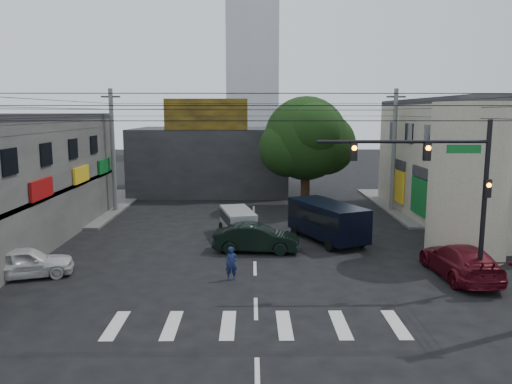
{
  "coord_description": "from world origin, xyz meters",
  "views": [
    {
      "loc": [
        -0.15,
        -21.25,
        7.49
      ],
      "look_at": [
        0.07,
        4.0,
        3.43
      ],
      "focal_mm": 35.0,
      "sensor_mm": 36.0,
      "label": 1
    }
  ],
  "objects_px": {
    "utility_pole_far_left": "(113,151)",
    "traffic_officer": "(232,264)",
    "dark_sedan": "(257,238)",
    "navy_van": "(327,222)",
    "traffic_gantry": "(446,177)",
    "street_tree": "(306,139)",
    "white_compact": "(25,262)",
    "utility_pole_far_right": "(394,151)",
    "maroon_sedan": "(460,261)",
    "silver_minivan": "(238,223)"
  },
  "relations": [
    {
      "from": "white_compact",
      "to": "traffic_officer",
      "type": "bearing_deg",
      "value": -110.45
    },
    {
      "from": "dark_sedan",
      "to": "white_compact",
      "type": "xyz_separation_m",
      "value": [
        -10.6,
        -4.19,
        -0.04
      ]
    },
    {
      "from": "navy_van",
      "to": "traffic_officer",
      "type": "distance_m",
      "value": 8.63
    },
    {
      "from": "white_compact",
      "to": "silver_minivan",
      "type": "xyz_separation_m",
      "value": [
        9.5,
        7.57,
        0.11
      ]
    },
    {
      "from": "street_tree",
      "to": "utility_pole_far_left",
      "type": "height_order",
      "value": "utility_pole_far_left"
    },
    {
      "from": "street_tree",
      "to": "utility_pole_far_left",
      "type": "relative_size",
      "value": 0.95
    },
    {
      "from": "utility_pole_far_left",
      "to": "white_compact",
      "type": "height_order",
      "value": "utility_pole_far_left"
    },
    {
      "from": "maroon_sedan",
      "to": "navy_van",
      "type": "bearing_deg",
      "value": -54.72
    },
    {
      "from": "traffic_gantry",
      "to": "utility_pole_far_left",
      "type": "distance_m",
      "value": 25.0
    },
    {
      "from": "dark_sedan",
      "to": "utility_pole_far_right",
      "type": "bearing_deg",
      "value": -37.57
    },
    {
      "from": "dark_sedan",
      "to": "white_compact",
      "type": "bearing_deg",
      "value": 117.29
    },
    {
      "from": "white_compact",
      "to": "utility_pole_far_right",
      "type": "bearing_deg",
      "value": -71.97
    },
    {
      "from": "utility_pole_far_left",
      "to": "traffic_officer",
      "type": "xyz_separation_m",
      "value": [
        9.43,
        -15.65,
        -3.84
      ]
    },
    {
      "from": "maroon_sedan",
      "to": "navy_van",
      "type": "distance_m",
      "value": 8.29
    },
    {
      "from": "dark_sedan",
      "to": "maroon_sedan",
      "type": "relative_size",
      "value": 0.87
    },
    {
      "from": "street_tree",
      "to": "dark_sedan",
      "type": "bearing_deg",
      "value": -107.93
    },
    {
      "from": "street_tree",
      "to": "traffic_officer",
      "type": "xyz_separation_m",
      "value": [
        -5.07,
        -16.65,
        -4.71
      ]
    },
    {
      "from": "utility_pole_far_right",
      "to": "traffic_officer",
      "type": "relative_size",
      "value": 6.04
    },
    {
      "from": "white_compact",
      "to": "traffic_officer",
      "type": "xyz_separation_m",
      "value": [
        9.43,
        -0.41,
        0.05
      ]
    },
    {
      "from": "maroon_sedan",
      "to": "traffic_gantry",
      "type": "bearing_deg",
      "value": 43.92
    },
    {
      "from": "utility_pole_far_right",
      "to": "dark_sedan",
      "type": "height_order",
      "value": "utility_pole_far_right"
    },
    {
      "from": "utility_pole_far_right",
      "to": "white_compact",
      "type": "relative_size",
      "value": 2.04
    },
    {
      "from": "silver_minivan",
      "to": "traffic_officer",
      "type": "bearing_deg",
      "value": 166.79
    },
    {
      "from": "traffic_gantry",
      "to": "utility_pole_far_left",
      "type": "relative_size",
      "value": 0.78
    },
    {
      "from": "street_tree",
      "to": "white_compact",
      "type": "distance_m",
      "value": 22.28
    },
    {
      "from": "navy_van",
      "to": "dark_sedan",
      "type": "bearing_deg",
      "value": 93.62
    },
    {
      "from": "street_tree",
      "to": "utility_pole_far_right",
      "type": "height_order",
      "value": "utility_pole_far_right"
    },
    {
      "from": "street_tree",
      "to": "traffic_officer",
      "type": "distance_m",
      "value": 18.03
    },
    {
      "from": "traffic_gantry",
      "to": "utility_pole_far_right",
      "type": "bearing_deg",
      "value": 81.06
    },
    {
      "from": "street_tree",
      "to": "maroon_sedan",
      "type": "distance_m",
      "value": 17.87
    },
    {
      "from": "utility_pole_far_left",
      "to": "silver_minivan",
      "type": "distance_m",
      "value": 12.78
    },
    {
      "from": "traffic_officer",
      "to": "utility_pole_far_right",
      "type": "bearing_deg",
      "value": 42.36
    },
    {
      "from": "traffic_gantry",
      "to": "traffic_officer",
      "type": "xyz_separation_m",
      "value": [
        -8.89,
        1.35,
        -4.07
      ]
    },
    {
      "from": "white_compact",
      "to": "navy_van",
      "type": "height_order",
      "value": "navy_van"
    },
    {
      "from": "utility_pole_far_right",
      "to": "maroon_sedan",
      "type": "xyz_separation_m",
      "value": [
        -1.15,
        -15.39,
        -3.83
      ]
    },
    {
      "from": "traffic_gantry",
      "to": "utility_pole_far_left",
      "type": "height_order",
      "value": "utility_pole_far_left"
    },
    {
      "from": "white_compact",
      "to": "traffic_officer",
      "type": "distance_m",
      "value": 9.44
    },
    {
      "from": "traffic_officer",
      "to": "maroon_sedan",
      "type": "bearing_deg",
      "value": -9.71
    },
    {
      "from": "silver_minivan",
      "to": "navy_van",
      "type": "xyz_separation_m",
      "value": [
        5.25,
        -1.19,
        0.31
      ]
    },
    {
      "from": "utility_pole_far_left",
      "to": "dark_sedan",
      "type": "distance_m",
      "value": 15.78
    },
    {
      "from": "maroon_sedan",
      "to": "navy_van",
      "type": "xyz_separation_m",
      "value": [
        -5.1,
        6.52,
        0.36
      ]
    },
    {
      "from": "traffic_gantry",
      "to": "maroon_sedan",
      "type": "xyz_separation_m",
      "value": [
        1.53,
        1.62,
        -4.06
      ]
    },
    {
      "from": "traffic_officer",
      "to": "dark_sedan",
      "type": "bearing_deg",
      "value": 64.6
    },
    {
      "from": "dark_sedan",
      "to": "navy_van",
      "type": "relative_size",
      "value": 0.78
    },
    {
      "from": "utility_pole_far_right",
      "to": "maroon_sedan",
      "type": "bearing_deg",
      "value": -94.27
    },
    {
      "from": "maroon_sedan",
      "to": "traffic_officer",
      "type": "height_order",
      "value": "maroon_sedan"
    },
    {
      "from": "maroon_sedan",
      "to": "street_tree",
      "type": "bearing_deg",
      "value": -74.66
    },
    {
      "from": "traffic_gantry",
      "to": "navy_van",
      "type": "distance_m",
      "value": 9.63
    },
    {
      "from": "street_tree",
      "to": "utility_pole_far_left",
      "type": "xyz_separation_m",
      "value": [
        -14.5,
        -1.0,
        -0.87
      ]
    },
    {
      "from": "utility_pole_far_left",
      "to": "traffic_gantry",
      "type": "bearing_deg",
      "value": -42.86
    }
  ]
}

